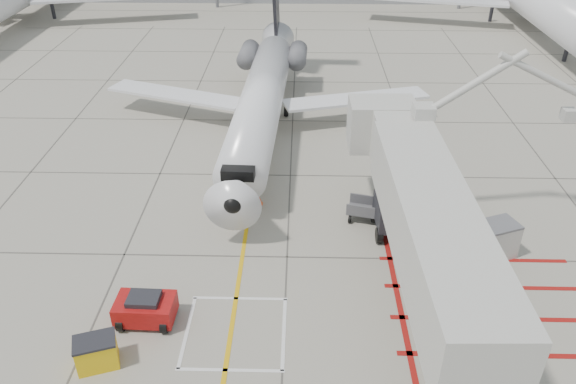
# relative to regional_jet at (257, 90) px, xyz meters

# --- Properties ---
(ground_plane) EXTENTS (260.00, 260.00, 0.00)m
(ground_plane) POSITION_rel_regional_jet_xyz_m (2.18, -15.71, -4.00)
(ground_plane) COLOR #9E9788
(ground_plane) RESTS_ON ground
(regional_jet) EXTENTS (25.47, 31.52, 8.00)m
(regional_jet) POSITION_rel_regional_jet_xyz_m (0.00, 0.00, 0.00)
(regional_jet) COLOR white
(regional_jet) RESTS_ON ground_plane
(jet_bridge) EXTENTS (9.65, 19.53, 7.72)m
(jet_bridge) POSITION_rel_regional_jet_xyz_m (7.95, -15.50, -0.14)
(jet_bridge) COLOR beige
(jet_bridge) RESTS_ON ground_plane
(pushback_tug) EXTENTS (2.47, 1.59, 1.42)m
(pushback_tug) POSITION_rel_regional_jet_xyz_m (-3.60, -16.15, -3.29)
(pushback_tug) COLOR #A61010
(pushback_tug) RESTS_ON ground_plane
(spill_bin) EXTENTS (1.75, 1.44, 1.31)m
(spill_bin) POSITION_rel_regional_jet_xyz_m (-4.90, -18.54, -3.35)
(spill_bin) COLOR yellow
(spill_bin) RESTS_ON ground_plane
(baggage_cart) EXTENTS (2.20, 1.68, 1.24)m
(baggage_cart) POSITION_rel_regional_jet_xyz_m (6.31, -8.39, -3.38)
(baggage_cart) COLOR #504F54
(baggage_cart) RESTS_ON ground_plane
(ground_power_unit) EXTENTS (2.62, 2.08, 1.82)m
(ground_power_unit) POSITION_rel_regional_jet_xyz_m (12.05, -11.32, -3.09)
(ground_power_unit) COLOR #BBBAB2
(ground_power_unit) RESTS_ON ground_plane
(cone_nose) EXTENTS (0.39, 0.39, 0.54)m
(cone_nose) POSITION_rel_regional_jet_xyz_m (-0.65, -9.04, -3.73)
(cone_nose) COLOR #E45F0C
(cone_nose) RESTS_ON ground_plane
(cone_side) EXTENTS (0.36, 0.36, 0.50)m
(cone_side) POSITION_rel_regional_jet_xyz_m (0.52, -6.98, -3.75)
(cone_side) COLOR #FF4C0D
(cone_side) RESTS_ON ground_plane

